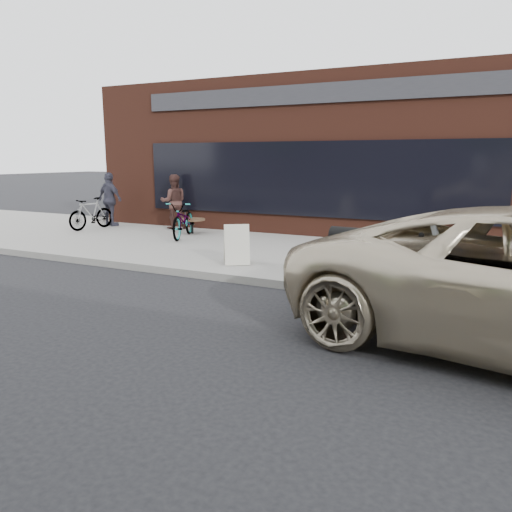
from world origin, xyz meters
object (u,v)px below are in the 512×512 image
at_px(bicycle_rear, 91,214).
at_px(cafe_patron_left, 174,202).
at_px(motorcycle, 380,266).
at_px(cafe_patron_right, 110,199).
at_px(bicycle_front, 184,220).
at_px(sandwich_sign, 237,244).
at_px(cafe_table, 192,220).

xyz_separation_m(bicycle_rear, cafe_patron_left, (2.15, 1.22, 0.34)).
distance_m(motorcycle, cafe_patron_right, 10.34).
relative_size(bicycle_front, cafe_patron_left, 1.13).
relative_size(bicycle_rear, cafe_patron_left, 0.96).
bearing_deg(cafe_patron_right, sandwich_sign, 160.62).
bearing_deg(bicycle_rear, sandwich_sign, -13.19).
bearing_deg(bicycle_front, cafe_patron_right, 145.70).
height_order(bicycle_front, cafe_table, bicycle_front).
height_order(bicycle_front, cafe_patron_left, cafe_patron_left).
bearing_deg(cafe_patron_left, motorcycle, 109.82).
xyz_separation_m(bicycle_rear, cafe_table, (3.20, 0.61, -0.09)).
relative_size(bicycle_rear, sandwich_sign, 1.95).
xyz_separation_m(cafe_table, cafe_patron_right, (-3.19, 0.22, 0.45)).
bearing_deg(sandwich_sign, bicycle_front, 107.52).
relative_size(bicycle_rear, cafe_table, 2.14).
height_order(bicycle_rear, cafe_patron_left, cafe_patron_left).
distance_m(motorcycle, bicycle_front, 6.90).
distance_m(cafe_table, cafe_patron_right, 3.23).
bearing_deg(bicycle_rear, bicycle_front, 6.53).
xyz_separation_m(motorcycle, cafe_patron_right, (-9.38, 4.32, 0.38)).
bearing_deg(cafe_table, cafe_patron_right, 175.98).
distance_m(sandwich_sign, cafe_patron_left, 5.53).
distance_m(bicycle_front, cafe_patron_left, 1.84).
xyz_separation_m(sandwich_sign, cafe_patron_right, (-6.27, 3.27, 0.43)).
height_order(cafe_table, cafe_patron_right, cafe_patron_right).
distance_m(motorcycle, bicycle_rear, 10.02).
bearing_deg(bicycle_rear, cafe_patron_right, 97.47).
bearing_deg(cafe_patron_left, bicycle_front, 96.27).
height_order(sandwich_sign, cafe_patron_right, cafe_patron_right).
distance_m(sandwich_sign, cafe_table, 4.33).
distance_m(bicycle_rear, cafe_patron_left, 2.49).
distance_m(bicycle_rear, cafe_patron_right, 0.91).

